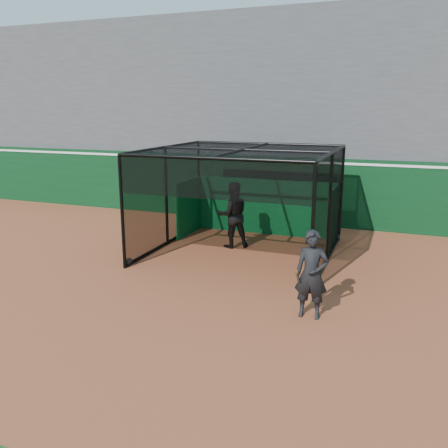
% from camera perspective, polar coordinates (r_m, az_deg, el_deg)
% --- Properties ---
extents(ground, '(120.00, 120.00, 0.00)m').
position_cam_1_polar(ground, '(10.96, -6.92, -9.20)').
color(ground, '#994C2C').
rests_on(ground, ground).
extents(outfield_wall, '(50.00, 0.50, 2.50)m').
position_cam_1_polar(outfield_wall, '(18.28, 5.42, 4.36)').
color(outfield_wall, '#093315').
rests_on(outfield_wall, ground).
extents(grandstand, '(50.00, 7.85, 8.95)m').
position_cam_1_polar(grandstand, '(21.70, 8.37, 14.21)').
color(grandstand, '#4C4C4F').
rests_on(grandstand, ground).
extents(batting_cage, '(5.17, 5.13, 3.09)m').
position_cam_1_polar(batting_cage, '(14.04, 2.29, 2.61)').
color(batting_cage, black).
rests_on(batting_cage, ground).
extents(batter, '(1.26, 1.19, 2.06)m').
position_cam_1_polar(batter, '(14.73, 1.05, 1.11)').
color(batter, black).
rests_on(batter, ground).
extents(on_deck_player, '(0.71, 0.49, 1.86)m').
position_cam_1_polar(on_deck_player, '(9.95, 10.48, -6.01)').
color(on_deck_player, black).
rests_on(on_deck_player, ground).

